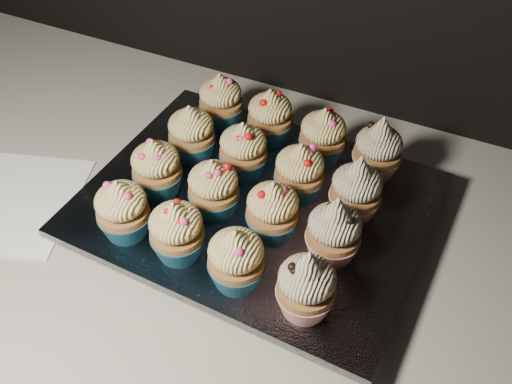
# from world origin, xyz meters

# --- Properties ---
(cabinet) EXTENTS (2.40, 0.60, 0.86)m
(cabinet) POSITION_xyz_m (0.00, 1.70, 0.43)
(cabinet) COLOR black
(cabinet) RESTS_ON ground
(worktop) EXTENTS (2.44, 0.64, 0.04)m
(worktop) POSITION_xyz_m (0.00, 1.70, 0.88)
(worktop) COLOR beige
(worktop) RESTS_ON cabinet
(napkin) EXTENTS (0.23, 0.23, 0.00)m
(napkin) POSITION_xyz_m (-0.10, 1.60, 0.90)
(napkin) COLOR white
(napkin) RESTS_ON worktop
(baking_tray) EXTENTS (0.40, 0.31, 0.02)m
(baking_tray) POSITION_xyz_m (0.21, 1.71, 0.91)
(baking_tray) COLOR black
(baking_tray) RESTS_ON worktop
(foil_lining) EXTENTS (0.44, 0.35, 0.01)m
(foil_lining) POSITION_xyz_m (0.21, 1.71, 0.93)
(foil_lining) COLOR silver
(foil_lining) RESTS_ON baking_tray
(cupcake_0) EXTENTS (0.06, 0.06, 0.08)m
(cupcake_0) POSITION_xyz_m (0.10, 1.60, 0.97)
(cupcake_0) COLOR #185372
(cupcake_0) RESTS_ON foil_lining
(cupcake_1) EXTENTS (0.06, 0.06, 0.08)m
(cupcake_1) POSITION_xyz_m (0.17, 1.60, 0.97)
(cupcake_1) COLOR #185372
(cupcake_1) RESTS_ON foil_lining
(cupcake_2) EXTENTS (0.06, 0.06, 0.08)m
(cupcake_2) POSITION_xyz_m (0.25, 1.59, 0.97)
(cupcake_2) COLOR #185372
(cupcake_2) RESTS_ON foil_lining
(cupcake_3) EXTENTS (0.06, 0.06, 0.10)m
(cupcake_3) POSITION_xyz_m (0.33, 1.59, 0.97)
(cupcake_3) COLOR #AC1817
(cupcake_3) RESTS_ON foil_lining
(cupcake_4) EXTENTS (0.06, 0.06, 0.08)m
(cupcake_4) POSITION_xyz_m (0.09, 1.68, 0.97)
(cupcake_4) COLOR #185372
(cupcake_4) RESTS_ON foil_lining
(cupcake_5) EXTENTS (0.06, 0.06, 0.08)m
(cupcake_5) POSITION_xyz_m (0.17, 1.68, 0.97)
(cupcake_5) COLOR #185372
(cupcake_5) RESTS_ON foil_lining
(cupcake_6) EXTENTS (0.06, 0.06, 0.08)m
(cupcake_6) POSITION_xyz_m (0.25, 1.67, 0.97)
(cupcake_6) COLOR #185372
(cupcake_6) RESTS_ON foil_lining
(cupcake_7) EXTENTS (0.06, 0.06, 0.10)m
(cupcake_7) POSITION_xyz_m (0.33, 1.67, 0.97)
(cupcake_7) COLOR #AC1817
(cupcake_7) RESTS_ON foil_lining
(cupcake_8) EXTENTS (0.06, 0.06, 0.08)m
(cupcake_8) POSITION_xyz_m (0.10, 1.76, 0.97)
(cupcake_8) COLOR #185372
(cupcake_8) RESTS_ON foil_lining
(cupcake_9) EXTENTS (0.06, 0.06, 0.08)m
(cupcake_9) POSITION_xyz_m (0.18, 1.75, 0.97)
(cupcake_9) COLOR #185372
(cupcake_9) RESTS_ON foil_lining
(cupcake_10) EXTENTS (0.06, 0.06, 0.08)m
(cupcake_10) POSITION_xyz_m (0.26, 1.75, 0.97)
(cupcake_10) COLOR #185372
(cupcake_10) RESTS_ON foil_lining
(cupcake_11) EXTENTS (0.06, 0.06, 0.10)m
(cupcake_11) POSITION_xyz_m (0.33, 1.74, 0.97)
(cupcake_11) COLOR #AC1817
(cupcake_11) RESTS_ON foil_lining
(cupcake_12) EXTENTS (0.06, 0.06, 0.08)m
(cupcake_12) POSITION_xyz_m (0.10, 1.84, 0.97)
(cupcake_12) COLOR #185372
(cupcake_12) RESTS_ON foil_lining
(cupcake_13) EXTENTS (0.06, 0.06, 0.08)m
(cupcake_13) POSITION_xyz_m (0.18, 1.83, 0.97)
(cupcake_13) COLOR #185372
(cupcake_13) RESTS_ON foil_lining
(cupcake_14) EXTENTS (0.06, 0.06, 0.08)m
(cupcake_14) POSITION_xyz_m (0.26, 1.83, 0.97)
(cupcake_14) COLOR #185372
(cupcake_14) RESTS_ON foil_lining
(cupcake_15) EXTENTS (0.06, 0.06, 0.10)m
(cupcake_15) POSITION_xyz_m (0.33, 1.83, 0.97)
(cupcake_15) COLOR #AC1817
(cupcake_15) RESTS_ON foil_lining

